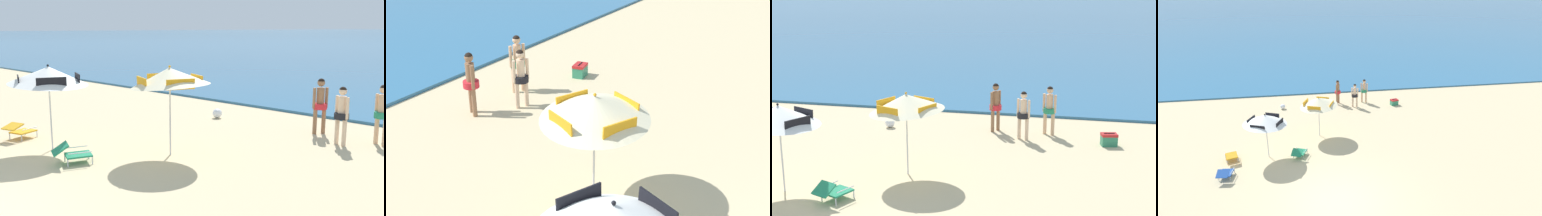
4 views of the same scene
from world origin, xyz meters
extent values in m
cylinder|color=silver|center=(-2.89, 3.95, 1.10)|extent=(0.04, 0.04, 2.21)
cone|color=white|center=(-2.89, 3.95, 1.98)|extent=(2.57, 2.56, 0.59)
cube|color=black|center=(-2.61, 4.62, 1.88)|extent=(0.67, 0.31, 0.25)
cube|color=black|center=(-3.56, 4.22, 1.88)|extent=(0.31, 0.67, 0.25)
cube|color=black|center=(-3.16, 3.28, 1.88)|extent=(0.67, 0.31, 0.25)
cube|color=black|center=(-2.21, 3.67, 1.88)|extent=(0.31, 0.67, 0.25)
sphere|color=black|center=(-2.89, 3.95, 2.24)|extent=(0.06, 0.06, 0.06)
cylinder|color=silver|center=(-0.29, 5.81, 1.11)|extent=(0.04, 0.04, 2.22)
cone|color=beige|center=(-0.29, 5.81, 2.00)|extent=(2.55, 2.53, 0.61)
cube|color=orange|center=(-0.01, 6.48, 1.89)|extent=(0.67, 0.31, 0.25)
cube|color=orange|center=(-0.96, 6.08, 1.89)|extent=(0.31, 0.67, 0.25)
cube|color=orange|center=(-0.56, 5.14, 1.89)|extent=(0.67, 0.31, 0.25)
cube|color=orange|center=(0.38, 5.53, 1.89)|extent=(0.31, 0.67, 0.25)
sphere|color=orange|center=(-0.29, 5.81, 2.25)|extent=(0.06, 0.06, 0.06)
cube|color=#1E7F56|center=(-1.38, 3.81, 0.20)|extent=(0.71, 0.75, 0.04)
cube|color=#1E7F56|center=(-1.53, 3.43, 0.40)|extent=(0.60, 0.53, 0.26)
cylinder|color=silver|center=(-1.50, 4.17, 0.09)|extent=(0.03, 0.03, 0.18)
cylinder|color=silver|center=(-1.04, 3.98, 0.09)|extent=(0.03, 0.03, 0.18)
cylinder|color=silver|center=(-1.71, 3.64, 0.09)|extent=(0.03, 0.03, 0.18)
cylinder|color=silver|center=(-1.25, 3.46, 0.09)|extent=(0.03, 0.03, 0.18)
cylinder|color=silver|center=(-1.64, 3.91, 0.32)|extent=(0.22, 0.51, 0.02)
cylinder|color=silver|center=(-1.12, 3.71, 0.32)|extent=(0.22, 0.51, 0.02)
cube|color=gold|center=(-4.63, 3.95, 0.20)|extent=(0.67, 0.73, 0.04)
cube|color=gold|center=(-4.52, 3.61, 0.42)|extent=(0.59, 0.54, 0.15)
cylinder|color=silver|center=(-4.94, 4.16, 0.09)|extent=(0.03, 0.03, 0.18)
cylinder|color=silver|center=(-4.47, 4.30, 0.09)|extent=(0.03, 0.03, 0.18)
cylinder|color=silver|center=(-4.78, 3.61, 0.09)|extent=(0.03, 0.03, 0.18)
cylinder|color=silver|center=(-4.31, 3.75, 0.09)|extent=(0.03, 0.03, 0.18)
cylinder|color=silver|center=(-4.89, 3.87, 0.32)|extent=(0.18, 0.52, 0.02)
cylinder|color=silver|center=(-4.36, 4.04, 0.32)|extent=(0.18, 0.52, 0.02)
cylinder|color=#8C6042|center=(1.40, 10.62, 0.42)|extent=(0.12, 0.12, 0.83)
cylinder|color=#8C6042|center=(1.24, 10.37, 0.42)|extent=(0.12, 0.12, 0.83)
cylinder|color=red|center=(1.32, 10.50, 0.85)|extent=(0.42, 0.42, 0.17)
cylinder|color=#8C6042|center=(1.32, 10.50, 1.13)|extent=(0.23, 0.23, 0.59)
cylinder|color=#8C6042|center=(1.43, 10.67, 1.11)|extent=(0.09, 0.09, 0.62)
cylinder|color=#8C6042|center=(1.21, 10.32, 1.11)|extent=(0.09, 0.09, 0.62)
sphere|color=#8C6042|center=(1.32, 10.50, 1.57)|extent=(0.23, 0.23, 0.23)
sphere|color=black|center=(1.32, 10.50, 1.60)|extent=(0.21, 0.21, 0.21)
cylinder|color=beige|center=(2.25, 9.77, 0.40)|extent=(0.12, 0.12, 0.80)
cylinder|color=beige|center=(2.51, 9.66, 0.40)|extent=(0.12, 0.12, 0.80)
cylinder|color=black|center=(2.38, 9.71, 0.82)|extent=(0.40, 0.40, 0.17)
cylinder|color=beige|center=(2.38, 9.71, 1.08)|extent=(0.22, 0.22, 0.56)
cylinder|color=beige|center=(2.19, 9.79, 1.06)|extent=(0.09, 0.09, 0.60)
cylinder|color=beige|center=(2.56, 9.64, 1.06)|extent=(0.09, 0.09, 0.60)
sphere|color=beige|center=(2.38, 9.71, 1.50)|extent=(0.22, 0.22, 0.22)
sphere|color=black|center=(2.38, 9.71, 1.53)|extent=(0.20, 0.20, 0.20)
cylinder|color=#D8A87F|center=(3.03, 10.54, 0.41)|extent=(0.12, 0.12, 0.82)
cylinder|color=#23845B|center=(3.17, 10.48, 0.84)|extent=(0.41, 0.41, 0.17)
cylinder|color=#D8A87F|center=(3.17, 10.48, 1.11)|extent=(0.23, 0.23, 0.58)
cylinder|color=#D8A87F|center=(2.98, 10.56, 1.10)|extent=(0.09, 0.09, 0.62)
sphere|color=#D8A87F|center=(3.17, 10.48, 1.55)|extent=(0.22, 0.22, 0.22)
sphere|color=black|center=(3.17, 10.48, 1.58)|extent=(0.20, 0.20, 0.20)
sphere|color=white|center=(-2.44, 10.11, 0.17)|extent=(0.34, 0.34, 0.34)
camera|label=1|loc=(7.56, -1.47, 3.19)|focal=40.69mm
camera|label=2|loc=(-7.30, 1.55, 5.81)|focal=47.77mm
camera|label=3|loc=(4.23, -6.95, 5.11)|focal=49.02mm
camera|label=4|loc=(-1.12, -9.69, 7.88)|focal=29.17mm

